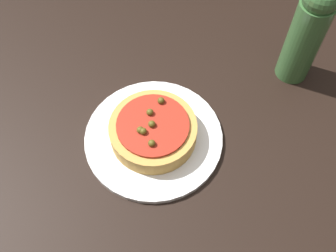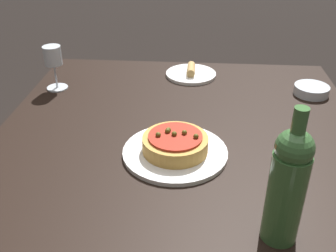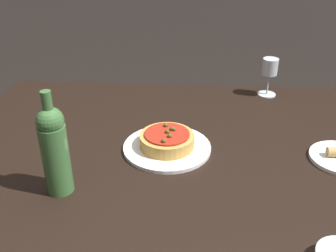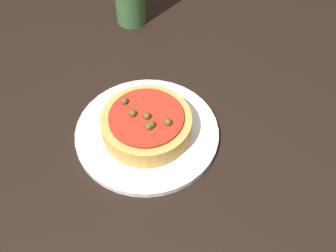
% 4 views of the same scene
% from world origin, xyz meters
% --- Properties ---
extents(ground_plane, '(14.00, 14.00, 0.00)m').
position_xyz_m(ground_plane, '(0.00, 0.00, 0.00)').
color(ground_plane, black).
extents(dining_table, '(1.39, 1.09, 0.74)m').
position_xyz_m(dining_table, '(0.00, 0.00, 0.67)').
color(dining_table, black).
rests_on(dining_table, ground_plane).
extents(dinner_plate, '(0.28, 0.28, 0.01)m').
position_xyz_m(dinner_plate, '(0.01, 0.01, 0.75)').
color(dinner_plate, white).
rests_on(dinner_plate, dining_table).
extents(pizza, '(0.17, 0.17, 0.06)m').
position_xyz_m(pizza, '(0.01, 0.01, 0.78)').
color(pizza, gold).
rests_on(pizza, dinner_plate).
extents(wine_bottle, '(0.07, 0.07, 0.29)m').
position_xyz_m(wine_bottle, '(-0.26, -0.22, 0.87)').
color(wine_bottle, '#3D6B38').
rests_on(wine_bottle, dining_table).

